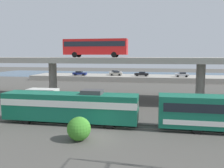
# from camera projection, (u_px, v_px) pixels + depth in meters

# --- Properties ---
(ground_plane) EXTENTS (260.00, 260.00, 0.00)m
(ground_plane) POSITION_uv_depth(u_px,v_px,m) (95.00, 137.00, 23.69)
(ground_plane) COLOR #4C4944
(rail_strip_near) EXTENTS (110.00, 0.12, 0.12)m
(rail_strip_near) POSITION_uv_depth(u_px,v_px,m) (102.00, 127.00, 26.84)
(rail_strip_near) COLOR #59544C
(rail_strip_near) RESTS_ON ground_plane
(rail_strip_far) EXTENTS (110.00, 0.12, 0.12)m
(rail_strip_far) POSITION_uv_depth(u_px,v_px,m) (105.00, 123.00, 28.34)
(rail_strip_far) COLOR #59544C
(rail_strip_far) RESTS_ON ground_plane
(train_locomotive) EXTENTS (17.46, 3.04, 4.18)m
(train_locomotive) POSITION_uv_depth(u_px,v_px,m) (63.00, 105.00, 28.23)
(train_locomotive) COLOR #14664C
(train_locomotive) RESTS_ON ground_plane
(highway_overpass) EXTENTS (96.00, 11.22, 7.83)m
(highway_overpass) POSITION_uv_depth(u_px,v_px,m) (123.00, 61.00, 42.35)
(highway_overpass) COLOR #9E998E
(highway_overpass) RESTS_ON ground_plane
(transit_bus_on_overpass) EXTENTS (12.00, 2.68, 3.40)m
(transit_bus_on_overpass) POSITION_uv_depth(u_px,v_px,m) (96.00, 46.00, 43.80)
(transit_bus_on_overpass) COLOR red
(transit_bus_on_overpass) RESTS_ON highway_overpass
(service_truck_west) EXTENTS (6.80, 2.46, 3.04)m
(service_truck_west) POSITION_uv_depth(u_px,v_px,m) (48.00, 98.00, 36.23)
(service_truck_west) COLOR #0C4C26
(service_truck_west) RESTS_ON ground_plane
(pier_parking_lot) EXTENTS (70.44, 12.68, 1.58)m
(pier_parking_lot) POSITION_uv_depth(u_px,v_px,m) (137.00, 78.00, 77.28)
(pier_parking_lot) COLOR #9E998E
(pier_parking_lot) RESTS_ON ground_plane
(parked_car_0) EXTENTS (4.09, 1.98, 1.50)m
(parked_car_0) POSITION_uv_depth(u_px,v_px,m) (116.00, 73.00, 77.19)
(parked_car_0) COLOR #9E998C
(parked_car_0) RESTS_ON pier_parking_lot
(parked_car_1) EXTENTS (4.27, 1.88, 1.50)m
(parked_car_1) POSITION_uv_depth(u_px,v_px,m) (115.00, 72.00, 81.09)
(parked_car_1) COLOR silver
(parked_car_1) RESTS_ON pier_parking_lot
(parked_car_2) EXTENTS (4.53, 1.89, 1.50)m
(parked_car_2) POSITION_uv_depth(u_px,v_px,m) (80.00, 73.00, 77.42)
(parked_car_2) COLOR navy
(parked_car_2) RESTS_ON pier_parking_lot
(parked_car_3) EXTENTS (4.43, 1.92, 1.50)m
(parked_car_3) POSITION_uv_depth(u_px,v_px,m) (142.00, 74.00, 74.75)
(parked_car_3) COLOR black
(parked_car_3) RESTS_ON pier_parking_lot
(parked_car_4) EXTENTS (4.13, 1.97, 1.50)m
(parked_car_4) POSITION_uv_depth(u_px,v_px,m) (182.00, 75.00, 71.91)
(parked_car_4) COLOR #B7B7BC
(parked_car_4) RESTS_ON pier_parking_lot
(harbor_water) EXTENTS (140.00, 36.00, 0.01)m
(harbor_water) POSITION_uv_depth(u_px,v_px,m) (141.00, 75.00, 99.82)
(harbor_water) COLOR #2D5170
(harbor_water) RESTS_ON ground_plane
(shrub_right) EXTENTS (2.31, 2.31, 2.31)m
(shrub_right) POSITION_uv_depth(u_px,v_px,m) (79.00, 129.00, 22.51)
(shrub_right) COLOR #3A8328
(shrub_right) RESTS_ON ground_plane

